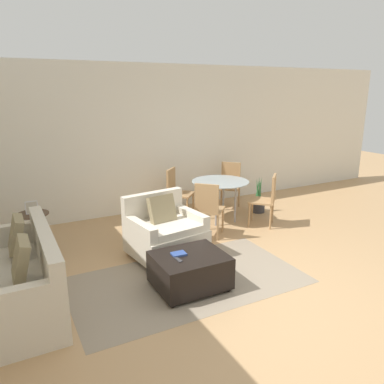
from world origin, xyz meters
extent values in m
plane|color=tan|center=(0.00, 0.00, 0.00)|extent=(20.00, 20.00, 0.00)
cube|color=silver|center=(0.00, 3.62, 1.38)|extent=(12.00, 0.06, 2.75)
cube|color=gray|center=(-0.60, 0.74, 0.00)|extent=(2.85, 1.58, 0.00)
cube|color=brown|center=(-0.60, 0.22, 0.00)|extent=(2.79, 0.06, 0.00)
cube|color=brown|center=(-0.60, 0.48, 0.00)|extent=(2.79, 0.06, 0.00)
cube|color=brown|center=(-0.60, 0.74, 0.00)|extent=(2.79, 0.06, 0.00)
cube|color=brown|center=(-0.60, 1.01, 0.00)|extent=(2.79, 0.06, 0.00)
cube|color=brown|center=(-0.60, 1.27, 0.00)|extent=(2.79, 0.06, 0.00)
cube|color=beige|center=(-2.50, 1.06, 0.20)|extent=(0.83, 1.83, 0.41)
cube|color=beige|center=(-2.16, 1.06, 0.63)|extent=(0.14, 1.83, 0.44)
cube|color=beige|center=(-2.50, 1.92, 0.54)|extent=(0.76, 0.12, 0.26)
cube|color=beige|center=(-2.50, 0.21, 0.54)|extent=(0.76, 0.12, 0.26)
cube|color=#8E7F5B|center=(-2.42, 1.47, 0.69)|extent=(0.19, 0.40, 0.41)
cube|color=#8E7F5B|center=(-2.42, 0.74, 0.69)|extent=(0.19, 0.40, 0.41)
cube|color=beige|center=(-0.54, 1.50, 0.23)|extent=(1.06, 0.96, 0.35)
cube|color=beige|center=(-0.54, 1.47, 0.46)|extent=(0.80, 0.81, 0.10)
cube|color=beige|center=(-0.59, 1.86, 0.64)|extent=(0.95, 0.25, 0.45)
cube|color=beige|center=(-0.95, 1.44, 0.51)|extent=(0.23, 0.78, 0.20)
cube|color=beige|center=(-0.13, 1.56, 0.51)|extent=(0.23, 0.78, 0.20)
cylinder|color=brown|center=(-0.89, 1.11, 0.03)|extent=(0.05, 0.05, 0.06)
cylinder|color=brown|center=(-0.11, 1.22, 0.03)|extent=(0.05, 0.05, 0.06)
cylinder|color=brown|center=(-0.98, 1.78, 0.03)|extent=(0.05, 0.05, 0.06)
cylinder|color=brown|center=(-0.20, 1.89, 0.03)|extent=(0.05, 0.05, 0.06)
cube|color=#8E7F5B|center=(-0.56, 1.60, 0.68)|extent=(0.40, 0.26, 0.39)
cube|color=black|center=(-0.65, 0.59, 0.23)|extent=(0.83, 0.69, 0.38)
cylinder|color=black|center=(-1.01, 0.29, 0.02)|extent=(0.04, 0.04, 0.04)
cylinder|color=black|center=(-0.29, 0.29, 0.02)|extent=(0.04, 0.04, 0.04)
cylinder|color=black|center=(-1.01, 0.88, 0.02)|extent=(0.04, 0.04, 0.04)
cylinder|color=black|center=(-0.29, 0.88, 0.02)|extent=(0.04, 0.04, 0.04)
cube|color=#2D478C|center=(-0.76, 0.66, 0.43)|extent=(0.17, 0.14, 0.02)
cube|color=#333338|center=(-0.82, 0.54, 0.42)|extent=(0.05, 0.16, 0.01)
cylinder|color=#4C3828|center=(-2.16, 2.49, 0.59)|extent=(0.44, 0.44, 0.02)
cylinder|color=#4C3828|center=(-2.16, 2.49, 0.30)|extent=(0.04, 0.04, 0.56)
cylinder|color=#4C3828|center=(-2.16, 2.49, 0.01)|extent=(0.24, 0.24, 0.02)
cube|color=silver|center=(-2.16, 2.49, 0.69)|extent=(0.17, 0.05, 0.18)
cube|color=#B2A893|center=(-2.16, 2.48, 0.69)|extent=(0.14, 0.03, 0.15)
cube|color=silver|center=(-2.16, 2.51, 0.64)|extent=(0.02, 0.04, 0.09)
cylinder|color=#99A8AD|center=(0.92, 2.44, 0.73)|extent=(1.01, 1.01, 0.01)
cylinder|color=#99999E|center=(0.72, 2.24, 0.36)|extent=(0.04, 0.04, 0.72)
cylinder|color=#99999E|center=(1.11, 2.24, 0.36)|extent=(0.04, 0.04, 0.72)
cylinder|color=#99999E|center=(0.72, 2.63, 0.36)|extent=(0.04, 0.04, 0.72)
cylinder|color=#99999E|center=(1.11, 2.63, 0.36)|extent=(0.04, 0.04, 0.72)
cube|color=tan|center=(0.40, 1.92, 0.43)|extent=(0.59, 0.59, 0.03)
cube|color=tan|center=(0.26, 1.78, 0.68)|extent=(0.29, 0.29, 0.45)
cylinder|color=tan|center=(0.65, 1.92, 0.21)|extent=(0.03, 0.03, 0.42)
cylinder|color=tan|center=(0.40, 2.17, 0.21)|extent=(0.03, 0.03, 0.42)
cylinder|color=tan|center=(0.40, 1.66, 0.21)|extent=(0.03, 0.03, 0.42)
cylinder|color=tan|center=(0.14, 1.92, 0.21)|extent=(0.03, 0.03, 0.42)
cube|color=tan|center=(1.44, 1.92, 0.43)|extent=(0.59, 0.59, 0.03)
cube|color=tan|center=(1.57, 1.78, 0.68)|extent=(0.29, 0.29, 0.45)
cylinder|color=tan|center=(1.44, 2.17, 0.21)|extent=(0.03, 0.03, 0.42)
cylinder|color=tan|center=(1.18, 1.92, 0.21)|extent=(0.03, 0.03, 0.42)
cylinder|color=tan|center=(1.69, 1.92, 0.21)|extent=(0.03, 0.03, 0.42)
cylinder|color=tan|center=(1.44, 1.66, 0.21)|extent=(0.03, 0.03, 0.42)
cube|color=tan|center=(0.40, 2.96, 0.43)|extent=(0.59, 0.59, 0.03)
cube|color=tan|center=(0.26, 3.09, 0.68)|extent=(0.29, 0.29, 0.45)
cylinder|color=tan|center=(0.40, 2.70, 0.21)|extent=(0.03, 0.03, 0.42)
cylinder|color=tan|center=(0.65, 2.96, 0.21)|extent=(0.03, 0.03, 0.42)
cylinder|color=tan|center=(0.14, 2.96, 0.21)|extent=(0.03, 0.03, 0.42)
cylinder|color=tan|center=(0.40, 3.21, 0.21)|extent=(0.03, 0.03, 0.42)
cube|color=tan|center=(1.44, 2.96, 0.43)|extent=(0.59, 0.59, 0.03)
cube|color=tan|center=(1.57, 3.09, 0.68)|extent=(0.29, 0.29, 0.45)
cylinder|color=tan|center=(1.18, 2.96, 0.21)|extent=(0.03, 0.03, 0.42)
cylinder|color=tan|center=(1.44, 2.70, 0.21)|extent=(0.03, 0.03, 0.42)
cylinder|color=tan|center=(1.44, 3.21, 0.21)|extent=(0.03, 0.03, 0.42)
cylinder|color=tan|center=(1.69, 2.96, 0.21)|extent=(0.03, 0.03, 0.42)
cylinder|color=#333338|center=(1.83, 2.51, 0.11)|extent=(0.25, 0.25, 0.23)
cylinder|color=black|center=(1.83, 2.51, 0.22)|extent=(0.23, 0.23, 0.02)
cone|color=#2D6B38|center=(1.87, 2.51, 0.46)|extent=(0.05, 0.10, 0.47)
cone|color=#2D6B38|center=(1.86, 2.53, 0.43)|extent=(0.07, 0.07, 0.40)
cone|color=#2D6B38|center=(1.83, 2.55, 0.43)|extent=(0.10, 0.05, 0.40)
cone|color=#2D6B38|center=(1.81, 2.52, 0.45)|extent=(0.05, 0.06, 0.44)
cone|color=#2D6B38|center=(1.78, 2.49, 0.45)|extent=(0.07, 0.10, 0.44)
cone|color=#2D6B38|center=(1.82, 2.49, 0.47)|extent=(0.06, 0.05, 0.48)
cone|color=#2D6B38|center=(1.85, 2.50, 0.43)|extent=(0.07, 0.07, 0.41)
camera|label=1|loc=(-2.50, -2.98, 2.29)|focal=35.00mm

